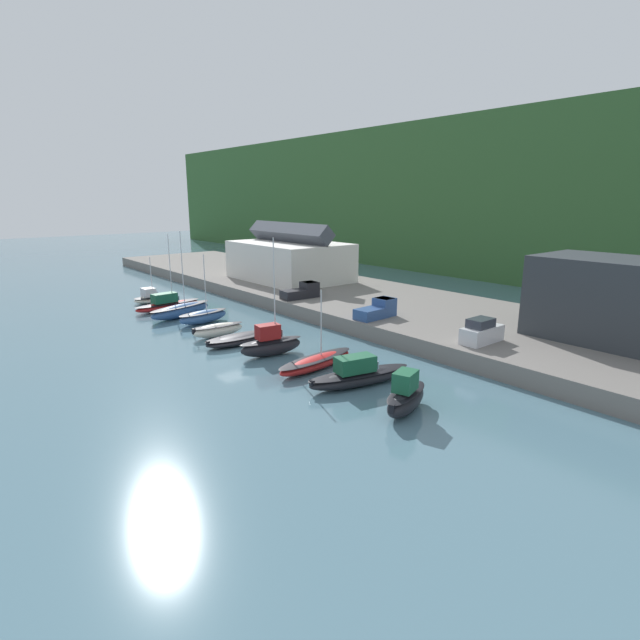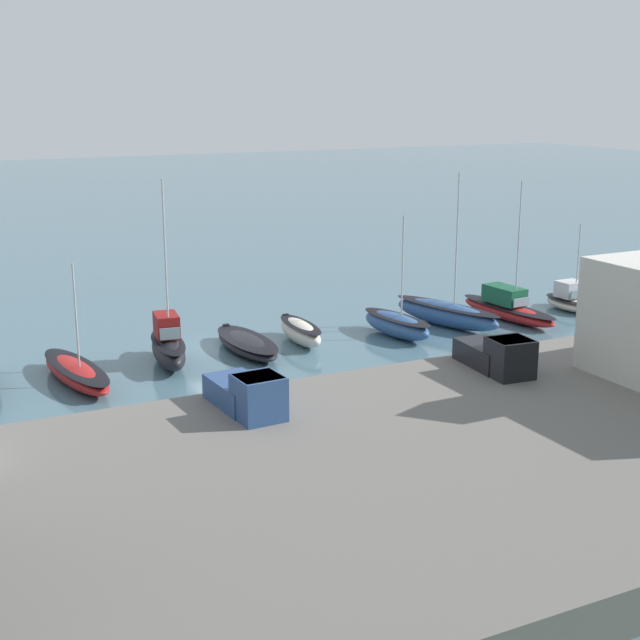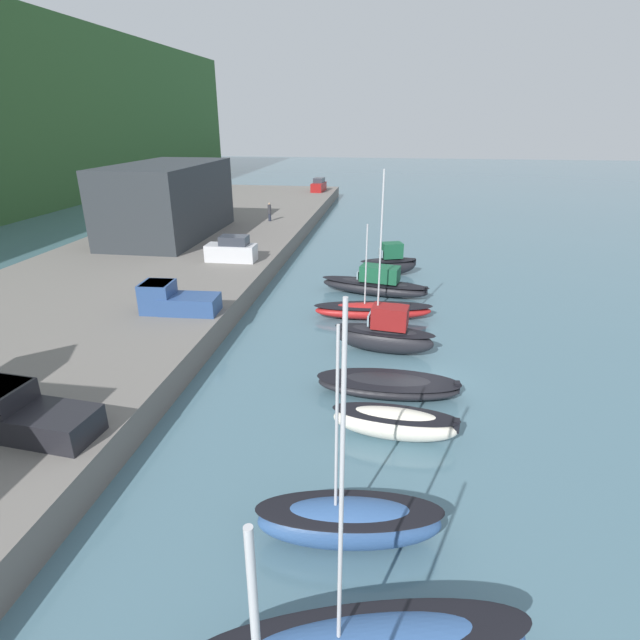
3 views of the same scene
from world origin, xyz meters
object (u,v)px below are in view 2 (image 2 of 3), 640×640
object	(u,v)px
moored_boat_7	(76,372)
moored_boat_0	(571,300)
moored_boat_3	(397,324)
pickup_truck_0	(249,394)
moored_boat_6	(168,346)
moored_boat_4	(300,331)
moored_boat_1	(507,308)
moored_boat_2	(446,313)
pickup_truck_1	(499,355)
moored_boat_5	(247,344)

from	to	relation	value
moored_boat_7	moored_boat_0	bearing A→B (deg)	173.43
moored_boat_3	pickup_truck_0	distance (m)	19.63
moored_boat_6	pickup_truck_0	size ratio (longest dim) A/B	2.17
moored_boat_4	pickup_truck_0	xyz separation A→B (m)	(9.04, 13.89, 1.72)
moored_boat_1	moored_boat_2	distance (m)	4.74
moored_boat_2	moored_boat_6	world-z (taller)	moored_boat_6
moored_boat_0	moored_boat_4	world-z (taller)	moored_boat_0
moored_boat_4	pickup_truck_1	distance (m)	14.76
moored_boat_7	pickup_truck_1	world-z (taller)	moored_boat_7
pickup_truck_1	moored_boat_5	bearing A→B (deg)	-55.17
moored_boat_5	moored_boat_7	world-z (taller)	moored_boat_7
moored_boat_1	pickup_truck_0	xyz separation A→B (m)	(24.08, 12.92, 1.65)
moored_boat_2	pickup_truck_0	world-z (taller)	moored_boat_2
moored_boat_7	pickup_truck_0	world-z (taller)	moored_boat_7
moored_boat_1	moored_boat_4	xyz separation A→B (m)	(15.04, -0.97, -0.07)
moored_boat_3	pickup_truck_1	size ratio (longest dim) A/B	1.58
moored_boat_4	moored_boat_7	world-z (taller)	moored_boat_7
pickup_truck_1	moored_boat_4	bearing A→B (deg)	-68.48
moored_boat_6	moored_boat_5	bearing A→B (deg)	-167.73
moored_boat_5	moored_boat_6	bearing A→B (deg)	3.52
moored_boat_1	moored_boat_7	bearing A→B (deg)	-3.31
moored_boat_2	moored_boat_5	xyz separation A→B (m)	(13.99, -0.29, -0.35)
pickup_truck_0	moored_boat_4	bearing A→B (deg)	-126.13
moored_boat_4	moored_boat_5	world-z (taller)	moored_boat_4
moored_boat_1	moored_boat_6	distance (m)	23.64
moored_boat_5	moored_boat_6	xyz separation A→B (m)	(4.91, 0.35, 0.60)
moored_boat_0	moored_boat_5	size ratio (longest dim) A/B	0.85
moored_boat_4	pickup_truck_0	distance (m)	16.66
moored_boat_0	moored_boat_2	world-z (taller)	moored_boat_2
moored_boat_5	pickup_truck_1	distance (m)	15.89
moored_boat_0	moored_boat_3	distance (m)	14.68
moored_boat_1	moored_boat_5	distance (m)	18.73
pickup_truck_1	moored_boat_2	bearing A→B (deg)	-109.58
moored_boat_3	pickup_truck_0	bearing A→B (deg)	32.50
moored_boat_3	moored_boat_4	size ratio (longest dim) A/B	1.38
moored_boat_4	moored_boat_7	bearing A→B (deg)	10.55
moored_boat_1	moored_boat_6	bearing A→B (deg)	-5.27
moored_boat_4	moored_boat_2	bearing A→B (deg)	-179.77
moored_boat_3	moored_boat_4	world-z (taller)	moored_boat_3
moored_boat_4	moored_boat_6	size ratio (longest dim) A/B	0.53
moored_boat_0	moored_boat_1	xyz separation A→B (m)	(5.66, 0.04, 0.06)
moored_boat_2	moored_boat_3	xyz separation A→B (m)	(4.29, 0.76, -0.06)
moored_boat_3	moored_boat_5	xyz separation A→B (m)	(9.70, -1.05, -0.29)
moored_boat_4	moored_boat_7	size ratio (longest dim) A/B	0.66
moored_boat_2	moored_boat_6	size ratio (longest dim) A/B	0.96
moored_boat_3	pickup_truck_0	xyz separation A→B (m)	(15.06, 12.48, 1.65)
moored_boat_0	moored_boat_6	distance (m)	29.30
moored_boat_2	moored_boat_4	distance (m)	10.33
moored_boat_0	moored_boat_6	size ratio (longest dim) A/B	0.59
moored_boat_4	moored_boat_6	world-z (taller)	moored_boat_6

